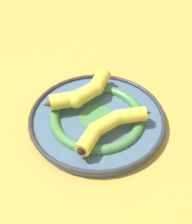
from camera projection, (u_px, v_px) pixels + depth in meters
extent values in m
plane|color=gold|center=(97.00, 115.00, 0.78)|extent=(2.80, 2.80, 0.00)
cylinder|color=slate|center=(96.00, 120.00, 0.76)|extent=(0.32, 0.32, 0.02)
torus|color=#4C894C|center=(96.00, 117.00, 0.75)|extent=(0.23, 0.23, 0.02)
cylinder|color=#4C894C|center=(96.00, 118.00, 0.75)|extent=(0.09, 0.09, 0.00)
torus|color=#333338|center=(96.00, 117.00, 0.75)|extent=(0.33, 0.33, 0.01)
cylinder|color=yellow|center=(132.00, 115.00, 0.71)|extent=(0.04, 0.07, 0.03)
cylinder|color=yellow|center=(107.00, 123.00, 0.70)|extent=(0.07, 0.07, 0.03)
cylinder|color=yellow|center=(89.00, 140.00, 0.66)|extent=(0.07, 0.06, 0.03)
sphere|color=yellow|center=(118.00, 117.00, 0.71)|extent=(0.03, 0.03, 0.03)
sphere|color=yellow|center=(95.00, 130.00, 0.68)|extent=(0.03, 0.03, 0.03)
cone|color=#472D19|center=(145.00, 113.00, 0.72)|extent=(0.03, 0.03, 0.03)
sphere|color=black|center=(82.00, 151.00, 0.64)|extent=(0.02, 0.02, 0.02)
cylinder|color=yellow|center=(63.00, 102.00, 0.74)|extent=(0.05, 0.07, 0.04)
cylinder|color=yellow|center=(86.00, 94.00, 0.76)|extent=(0.07, 0.07, 0.04)
cylinder|color=yellow|center=(100.00, 81.00, 0.80)|extent=(0.07, 0.06, 0.04)
sphere|color=yellow|center=(76.00, 99.00, 0.75)|extent=(0.04, 0.04, 0.04)
sphere|color=yellow|center=(95.00, 88.00, 0.78)|extent=(0.04, 0.04, 0.04)
cone|color=#472D19|center=(50.00, 104.00, 0.74)|extent=(0.04, 0.04, 0.03)
sphere|color=black|center=(104.00, 74.00, 0.82)|extent=(0.02, 0.02, 0.02)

